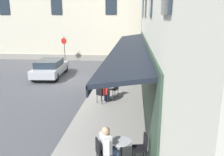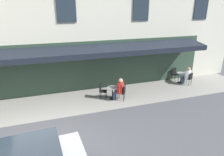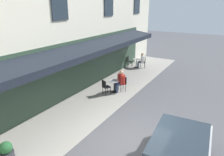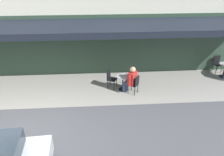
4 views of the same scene
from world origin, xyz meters
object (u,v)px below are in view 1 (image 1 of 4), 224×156
(no_parking_sign, at_px, (64,45))
(potted_plant_entrance_left, at_px, (134,63))
(seated_companion_in_white, at_px, (108,145))
(parked_car_silver, at_px, (50,68))
(cafe_table_near_entrance, at_px, (121,149))
(cafe_chair_black_corner_right, at_px, (142,146))
(cafe_chair_black_corner_left, at_px, (101,93))
(cafe_chair_black_back_row, at_px, (115,87))
(cafe_table_mid_terrace, at_px, (109,91))
(potted_plant_mid_terrace, at_px, (121,68))
(potted_plant_under_sign, at_px, (117,64))
(cafe_chair_black_kerbside, at_px, (101,151))
(seated_patron_in_red, at_px, (103,89))

(no_parking_sign, height_order, potted_plant_entrance_left, no_parking_sign)
(seated_companion_in_white, height_order, parked_car_silver, parked_car_silver)
(cafe_table_near_entrance, xyz_separation_m, cafe_chair_black_corner_right, (0.11, -0.62, 0.06))
(seated_companion_in_white, distance_m, no_parking_sign, 17.19)
(seated_companion_in_white, bearing_deg, cafe_chair_black_corner_left, 10.79)
(cafe_chair_black_corner_right, height_order, cafe_chair_black_back_row, same)
(cafe_table_mid_terrace, bearing_deg, cafe_chair_black_corner_left, 145.68)
(cafe_table_mid_terrace, xyz_separation_m, parked_car_silver, (4.66, 4.93, 0.22))
(cafe_table_mid_terrace, distance_m, potted_plant_mid_terrace, 6.95)
(cafe_chair_black_corner_right, bearing_deg, potted_plant_under_sign, 7.58)
(cafe_table_mid_terrace, bearing_deg, potted_plant_under_sign, 1.17)
(cafe_table_near_entrance, bearing_deg, seated_companion_in_white, 114.46)
(cafe_chair_black_corner_left, bearing_deg, potted_plant_under_sign, -1.27)
(cafe_chair_black_back_row, bearing_deg, no_parking_sign, 30.73)
(potted_plant_entrance_left, height_order, potted_plant_mid_terrace, potted_plant_entrance_left)
(cafe_table_mid_terrace, relative_size, seated_companion_in_white, 0.59)
(cafe_chair_black_back_row, bearing_deg, potted_plant_mid_terrace, 0.16)
(cafe_table_near_entrance, distance_m, parked_car_silver, 11.80)
(cafe_table_near_entrance, relative_size, potted_plant_under_sign, 0.93)
(cafe_table_mid_terrace, bearing_deg, no_parking_sign, 28.15)
(cafe_chair_black_kerbside, bearing_deg, no_parking_sign, 20.29)
(seated_patron_in_red, bearing_deg, seated_companion_in_white, -170.83)
(potted_plant_entrance_left, bearing_deg, cafe_table_mid_terrace, 171.35)
(cafe_chair_black_kerbside, bearing_deg, parked_car_silver, 27.16)
(potted_plant_under_sign, relative_size, parked_car_silver, 0.18)
(no_parking_sign, distance_m, parked_car_silver, 5.78)
(cafe_chair_black_kerbside, distance_m, parked_car_silver, 11.76)
(cafe_chair_black_corner_left, bearing_deg, cafe_table_near_entrance, -164.73)
(cafe_table_mid_terrace, relative_size, seated_patron_in_red, 0.56)
(potted_plant_under_sign, bearing_deg, cafe_chair_black_kerbside, -177.52)
(seated_companion_in_white, bearing_deg, cafe_table_near_entrance, -65.54)
(potted_plant_entrance_left, distance_m, potted_plant_mid_terrace, 2.11)
(cafe_chair_black_back_row, relative_size, seated_patron_in_red, 0.67)
(potted_plant_mid_terrace, bearing_deg, seated_patron_in_red, 176.17)
(seated_companion_in_white, bearing_deg, potted_plant_mid_terrace, 1.71)
(cafe_chair_black_corner_right, relative_size, seated_companion_in_white, 0.71)
(cafe_chair_black_corner_right, xyz_separation_m, cafe_table_mid_terrace, (5.42, 1.63, -0.06))
(cafe_table_near_entrance, relative_size, seated_companion_in_white, 0.59)
(cafe_chair_black_corner_right, xyz_separation_m, potted_plant_entrance_left, (14.18, 0.30, -0.10))
(cafe_chair_black_corner_left, height_order, potted_plant_mid_terrace, cafe_chair_black_corner_left)
(parked_car_silver, bearing_deg, potted_plant_mid_terrace, -66.20)
(cafe_chair_black_kerbside, xyz_separation_m, cafe_chair_black_corner_right, (0.38, -1.20, 0.00))
(cafe_chair_black_corner_left, height_order, no_parking_sign, no_parking_sign)
(cafe_chair_black_kerbside, distance_m, potted_plant_entrance_left, 14.59)
(cafe_table_near_entrance, relative_size, potted_plant_entrance_left, 0.92)
(no_parking_sign, bearing_deg, potted_plant_under_sign, -112.52)
(cafe_table_near_entrance, relative_size, cafe_chair_black_back_row, 0.82)
(cafe_chair_black_corner_right, height_order, seated_patron_in_red, seated_patron_in_red)
(cafe_chair_black_kerbside, relative_size, no_parking_sign, 0.35)
(no_parking_sign, bearing_deg, cafe_chair_black_back_row, -149.27)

